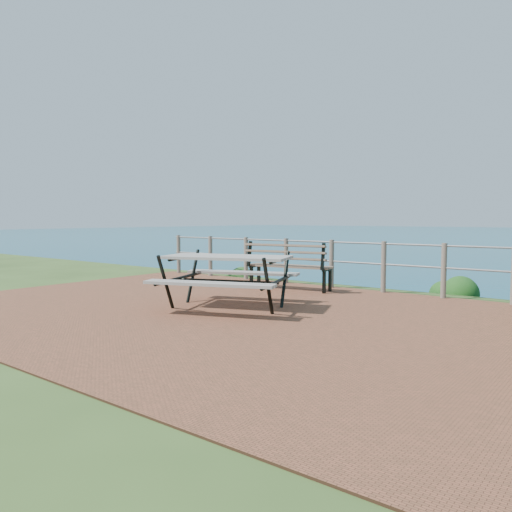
{
  "coord_description": "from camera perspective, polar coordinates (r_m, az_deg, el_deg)",
  "views": [
    {
      "loc": [
        5.11,
        -5.82,
        1.47
      ],
      "look_at": [
        -0.67,
        1.64,
        0.75
      ],
      "focal_mm": 35.0,
      "sensor_mm": 36.0,
      "label": 1
    }
  ],
  "objects": [
    {
      "name": "picnic_table",
      "position": [
        8.05,
        -3.32,
        -2.29
      ],
      "size": [
        2.16,
        1.64,
        0.84
      ],
      "rotation": [
        0.0,
        0.0,
        0.36
      ],
      "color": "#A49C93",
      "rests_on": "ground"
    },
    {
      "name": "safety_railing",
      "position": [
        10.53,
        8.64,
        -0.57
      ],
      "size": [
        9.4,
        0.1,
        1.0
      ],
      "color": "#6B5B4C",
      "rests_on": "ground"
    },
    {
      "name": "park_bench",
      "position": [
        10.11,
        3.89,
        -0.33
      ],
      "size": [
        1.78,
        0.7,
        0.98
      ],
      "rotation": [
        0.0,
        0.0,
        0.16
      ],
      "color": "brown",
      "rests_on": "ground"
    },
    {
      "name": "shrub_lip_east",
      "position": [
        10.58,
        21.33,
        -3.92
      ],
      "size": [
        0.84,
        0.84,
        0.6
      ],
      "primitive_type": "ellipsoid",
      "color": "#184114",
      "rests_on": "ground"
    },
    {
      "name": "ground",
      "position": [
        7.88,
        -3.45,
        -6.39
      ],
      "size": [
        10.0,
        7.0,
        0.12
      ],
      "primitive_type": "cube",
      "color": "brown",
      "rests_on": "ground"
    },
    {
      "name": "shrub_lip_west",
      "position": [
        12.88,
        -2.45,
        -2.2
      ],
      "size": [
        0.69,
        0.69,
        0.4
      ],
      "primitive_type": "ellipsoid",
      "color": "#1B481B",
      "rests_on": "ground"
    }
  ]
}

